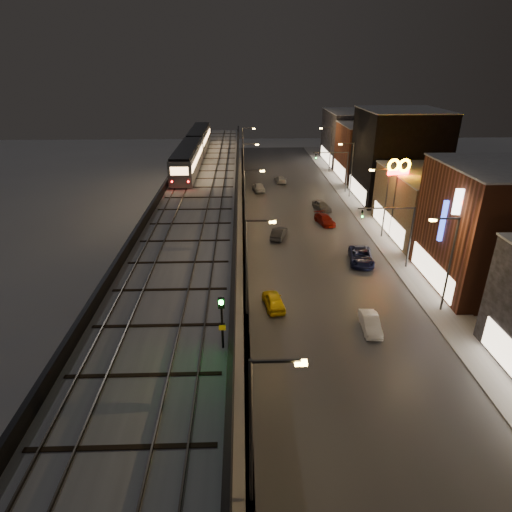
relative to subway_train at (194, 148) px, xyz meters
name	(u,v)px	position (x,y,z in m)	size (l,w,h in m)	color
ground	(261,425)	(8.50, -49.02, -8.36)	(220.00, 220.00, 0.00)	silver
road_surface	(304,227)	(16.00, -14.02, -8.33)	(17.00, 120.00, 0.06)	#46474D
sidewalk_right	(376,226)	(26.00, -14.02, -8.29)	(4.00, 120.00, 0.14)	#9FA1A8
under_viaduct_pavement	(206,228)	(2.50, -14.02, -8.33)	(11.00, 120.00, 0.06)	#9FA1A8
elevated_viaduct	(202,195)	(2.50, -17.18, -2.74)	(9.00, 100.00, 6.30)	black
viaduct_trackbed	(201,189)	(2.49, -17.05, -1.97)	(8.40, 100.00, 0.32)	#B2B7C1
viaduct_parapet_streetside	(236,185)	(6.85, -17.02, -1.51)	(0.30, 100.00, 1.10)	black
viaduct_parapet_far	(166,185)	(-1.85, -17.02, -1.51)	(0.30, 100.00, 1.10)	black
building_b	(501,228)	(32.49, -31.02, -2.28)	(12.20, 12.20, 12.16)	brown
building_c	(437,204)	(32.49, -17.02, -4.28)	(12.20, 15.20, 8.16)	brown
building_d	(398,156)	(32.49, -1.02, -1.28)	(12.20, 13.20, 14.16)	black
building_e	(372,152)	(32.49, 12.98, -3.28)	(12.20, 12.20, 10.16)	brown
building_f	(354,137)	(32.49, 26.98, -2.78)	(12.20, 16.20, 11.16)	#36353C
streetlight_left_0	(257,425)	(8.07, -54.02, -3.12)	(2.57, 0.28, 9.00)	#38383A
streetlight_left_1	(249,261)	(8.07, -36.02, -3.12)	(2.57, 0.28, 9.00)	#38383A
streetlight_right_1	(448,259)	(25.23, -36.02, -3.12)	(2.56, 0.28, 9.00)	#38383A
streetlight_left_2	(247,200)	(8.07, -18.02, -3.12)	(2.57, 0.28, 9.00)	#38383A
streetlight_right_2	(384,198)	(25.23, -18.02, -3.12)	(2.56, 0.28, 9.00)	#38383A
streetlight_left_3	(245,167)	(8.07, -0.02, -3.12)	(2.57, 0.28, 9.00)	#38383A
streetlight_right_3	(350,166)	(25.23, -0.02, -3.12)	(2.56, 0.28, 9.00)	#38383A
streetlight_left_4	(244,147)	(8.07, 17.98, -3.12)	(2.57, 0.28, 9.00)	#38383A
streetlight_right_4	(329,146)	(25.23, 17.98, -3.12)	(2.56, 0.28, 9.00)	#38383A
traffic_light_rig_a	(401,230)	(24.34, -27.03, -3.86)	(6.10, 0.34, 7.00)	#38383A
traffic_light_rig_b	(341,167)	(24.34, 2.97, -3.86)	(6.10, 0.34, 7.00)	#38383A
subway_train	(194,148)	(0.00, 0.00, 0.00)	(2.93, 35.34, 3.50)	gray
rail_signal	(222,313)	(6.40, -49.98, 0.49)	(0.36, 0.44, 3.14)	black
car_taxi	(274,301)	(10.29, -34.99, -7.67)	(1.63, 4.05, 1.38)	yellow
car_near_white	(279,233)	(12.15, -17.96, -7.69)	(1.43, 4.09, 1.35)	#38393E
car_mid_dark	(280,179)	(14.75, 9.92, -7.75)	(1.72, 4.22, 1.23)	silver
car_far_white	(259,187)	(10.44, 3.99, -7.60)	(1.80, 4.47, 1.52)	silver
car_onc_silver	(370,324)	(18.17, -38.93, -7.72)	(1.35, 3.86, 1.27)	white
car_onc_dark	(361,257)	(20.81, -25.67, -7.60)	(2.51, 5.45, 1.51)	#161B43
car_onc_white	(325,220)	(19.00, -12.93, -7.72)	(1.79, 4.41, 1.28)	maroon
car_onc_red	(322,206)	(19.63, -6.93, -7.63)	(1.72, 4.28, 1.46)	slate
sign_mcdonalds	(398,174)	(26.50, -18.20, -0.05)	(3.03, 0.75, 10.19)	#38383A
sign_citgo	(465,218)	(27.00, -34.10, -0.08)	(2.28, 0.39, 10.83)	#38383A
sign_carwash	(448,227)	(27.00, -31.67, -1.88)	(1.76, 0.35, 9.12)	#38383A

